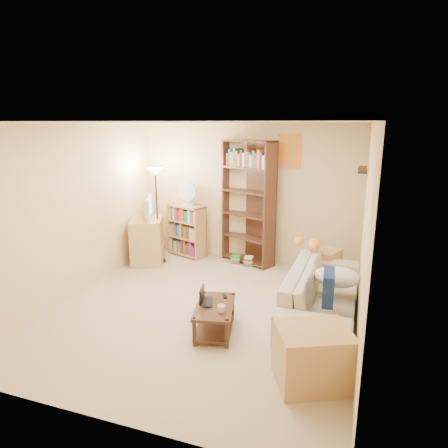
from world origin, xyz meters
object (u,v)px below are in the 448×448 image
(coffee_table, at_px, (215,316))
(desk_fan, at_px, (188,194))
(television, at_px, (145,208))
(side_table, at_px, (322,265))
(mug, at_px, (221,309))
(short_bookshelf, at_px, (187,231))
(floor_lamp, at_px, (156,188))
(laptop, at_px, (211,302))
(tabby_cat, at_px, (312,244))
(tv_stand, at_px, (147,240))
(sofa, at_px, (323,293))
(tall_bookshelf, at_px, (248,200))
(end_cabinet, at_px, (313,356))

(coffee_table, height_order, desk_fan, desk_fan)
(television, xyz_separation_m, side_table, (3.13, 0.07, -0.74))
(desk_fan, bearing_deg, side_table, -9.96)
(mug, bearing_deg, television, 135.43)
(short_bookshelf, xyz_separation_m, floor_lamp, (-0.35, -0.50, 0.88))
(laptop, relative_size, television, 0.51)
(laptop, bearing_deg, tabby_cat, -50.67)
(desk_fan, bearing_deg, television, -138.95)
(mug, bearing_deg, short_bookshelf, 121.21)
(tv_stand, distance_m, desk_fan, 1.13)
(short_bookshelf, xyz_separation_m, desk_fan, (0.05, -0.05, 0.73))
(sofa, height_order, floor_lamp, floor_lamp)
(laptop, distance_m, tall_bookshelf, 2.66)
(desk_fan, bearing_deg, floor_lamp, -131.94)
(sofa, xyz_separation_m, short_bookshelf, (-2.71, 1.72, 0.17))
(laptop, bearing_deg, tv_stand, 25.84)
(tall_bookshelf, distance_m, floor_lamp, 1.65)
(television, xyz_separation_m, short_bookshelf, (0.54, 0.57, -0.52))
(sofa, xyz_separation_m, tall_bookshelf, (-1.50, 1.72, 0.84))
(mug, xyz_separation_m, television, (-2.19, 2.16, 0.61))
(tall_bookshelf, height_order, end_cabinet, tall_bookshelf)
(tall_bookshelf, xyz_separation_m, desk_fan, (-1.16, -0.05, 0.05))
(side_table, bearing_deg, coffee_table, -117.22)
(mug, bearing_deg, laptop, 135.34)
(desk_fan, bearing_deg, laptop, -60.65)
(laptop, relative_size, floor_lamp, 0.20)
(tall_bookshelf, height_order, side_table, tall_bookshelf)
(sofa, height_order, end_cabinet, sofa)
(tv_stand, relative_size, tall_bookshelf, 0.37)
(tabby_cat, xyz_separation_m, mug, (-0.80, -1.86, -0.33))
(coffee_table, relative_size, short_bookshelf, 0.88)
(tabby_cat, bearing_deg, end_cabinet, -82.46)
(laptop, distance_m, end_cabinet, 1.47)
(floor_lamp, bearing_deg, desk_fan, 48.06)
(tv_stand, distance_m, end_cabinet, 4.22)
(tall_bookshelf, relative_size, side_table, 4.10)
(sofa, bearing_deg, short_bookshelf, 59.05)
(tabby_cat, relative_size, floor_lamp, 0.29)
(desk_fan, bearing_deg, tabby_cat, -18.99)
(end_cabinet, bearing_deg, television, 141.42)
(short_bookshelf, bearing_deg, coffee_table, -38.74)
(tabby_cat, relative_size, tv_stand, 0.62)
(coffee_table, xyz_separation_m, end_cabinet, (1.24, -0.62, 0.07))
(television, height_order, short_bookshelf, television)
(short_bookshelf, relative_size, end_cabinet, 1.43)
(laptop, distance_m, floor_lamp, 2.89)
(side_table, bearing_deg, laptop, -119.23)
(sofa, xyz_separation_m, end_cabinet, (0.05, -1.47, -0.03))
(television, height_order, side_table, television)
(tall_bookshelf, relative_size, short_bookshelf, 2.24)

